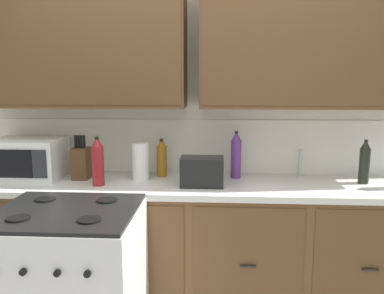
{
  "coord_description": "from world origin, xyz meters",
  "views": [
    {
      "loc": [
        0.16,
        -2.31,
        1.63
      ],
      "look_at": [
        0.0,
        0.27,
        1.18
      ],
      "focal_mm": 37.14,
      "sensor_mm": 36.0,
      "label": 1
    }
  ],
  "objects_px": {
    "knife_block": "(81,163)",
    "bottle_violet": "(236,155)",
    "paper_towel_roll": "(141,162)",
    "microwave": "(28,158)",
    "bottle_amber": "(162,158)",
    "bottle_dark": "(364,162)",
    "toaster": "(202,171)",
    "bottle_red": "(98,162)",
    "stove_range": "(70,291)"
  },
  "relations": [
    {
      "from": "stove_range",
      "to": "bottle_amber",
      "type": "relative_size",
      "value": 3.47
    },
    {
      "from": "microwave",
      "to": "toaster",
      "type": "bearing_deg",
      "value": -6.37
    },
    {
      "from": "bottle_red",
      "to": "bottle_violet",
      "type": "bearing_deg",
      "value": 15.8
    },
    {
      "from": "paper_towel_roll",
      "to": "toaster",
      "type": "bearing_deg",
      "value": -16.26
    },
    {
      "from": "bottle_dark",
      "to": "bottle_red",
      "type": "bearing_deg",
      "value": -174.92
    },
    {
      "from": "bottle_dark",
      "to": "bottle_amber",
      "type": "bearing_deg",
      "value": 175.44
    },
    {
      "from": "knife_block",
      "to": "bottle_red",
      "type": "bearing_deg",
      "value": -44.78
    },
    {
      "from": "bottle_amber",
      "to": "bottle_violet",
      "type": "distance_m",
      "value": 0.53
    },
    {
      "from": "toaster",
      "to": "paper_towel_roll",
      "type": "xyz_separation_m",
      "value": [
        -0.43,
        0.13,
        0.03
      ]
    },
    {
      "from": "knife_block",
      "to": "toaster",
      "type": "bearing_deg",
      "value": -9.21
    },
    {
      "from": "knife_block",
      "to": "bottle_violet",
      "type": "bearing_deg",
      "value": 4.74
    },
    {
      "from": "knife_block",
      "to": "bottle_dark",
      "type": "bearing_deg",
      "value": -0.35
    },
    {
      "from": "microwave",
      "to": "bottle_violet",
      "type": "height_order",
      "value": "bottle_violet"
    },
    {
      "from": "stove_range",
      "to": "bottle_amber",
      "type": "bearing_deg",
      "value": 62.7
    },
    {
      "from": "knife_block",
      "to": "bottle_amber",
      "type": "xyz_separation_m",
      "value": [
        0.56,
        0.1,
        0.02
      ]
    },
    {
      "from": "stove_range",
      "to": "bottle_dark",
      "type": "xyz_separation_m",
      "value": [
        1.79,
        0.68,
        0.61
      ]
    },
    {
      "from": "toaster",
      "to": "bottle_red",
      "type": "xyz_separation_m",
      "value": [
        -0.68,
        -0.03,
        0.06
      ]
    },
    {
      "from": "bottle_violet",
      "to": "bottle_dark",
      "type": "distance_m",
      "value": 0.86
    },
    {
      "from": "microwave",
      "to": "bottle_dark",
      "type": "height_order",
      "value": "bottle_dark"
    },
    {
      "from": "bottle_red",
      "to": "bottle_dark",
      "type": "xyz_separation_m",
      "value": [
        1.77,
        0.16,
        -0.01
      ]
    },
    {
      "from": "paper_towel_roll",
      "to": "bottle_violet",
      "type": "height_order",
      "value": "bottle_violet"
    },
    {
      "from": "stove_range",
      "to": "toaster",
      "type": "xyz_separation_m",
      "value": [
        0.71,
        0.56,
        0.56
      ]
    },
    {
      "from": "bottle_violet",
      "to": "bottle_red",
      "type": "bearing_deg",
      "value": -164.2
    },
    {
      "from": "stove_range",
      "to": "toaster",
      "type": "relative_size",
      "value": 3.39
    },
    {
      "from": "stove_range",
      "to": "paper_towel_roll",
      "type": "xyz_separation_m",
      "value": [
        0.28,
        0.68,
        0.59
      ]
    },
    {
      "from": "knife_block",
      "to": "bottle_amber",
      "type": "relative_size",
      "value": 1.13
    },
    {
      "from": "knife_block",
      "to": "bottle_violet",
      "type": "xyz_separation_m",
      "value": [
        1.09,
        0.09,
        0.05
      ]
    },
    {
      "from": "paper_towel_roll",
      "to": "knife_block",
      "type": "bearing_deg",
      "value": 178.26
    },
    {
      "from": "bottle_red",
      "to": "bottle_violet",
      "type": "height_order",
      "value": "bottle_violet"
    },
    {
      "from": "bottle_violet",
      "to": "bottle_dark",
      "type": "relative_size",
      "value": 1.12
    },
    {
      "from": "toaster",
      "to": "knife_block",
      "type": "bearing_deg",
      "value": 170.79
    },
    {
      "from": "bottle_amber",
      "to": "bottle_red",
      "type": "relative_size",
      "value": 0.84
    },
    {
      "from": "microwave",
      "to": "paper_towel_roll",
      "type": "xyz_separation_m",
      "value": [
        0.81,
        -0.01,
        -0.01
      ]
    },
    {
      "from": "microwave",
      "to": "bottle_violet",
      "type": "xyz_separation_m",
      "value": [
        1.47,
        0.09,
        0.02
      ]
    },
    {
      "from": "microwave",
      "to": "paper_towel_roll",
      "type": "bearing_deg",
      "value": -0.88
    },
    {
      "from": "bottle_amber",
      "to": "bottle_dark",
      "type": "relative_size",
      "value": 0.92
    },
    {
      "from": "stove_range",
      "to": "bottle_violet",
      "type": "relative_size",
      "value": 2.84
    },
    {
      "from": "toaster",
      "to": "bottle_red",
      "type": "height_order",
      "value": "bottle_red"
    },
    {
      "from": "bottle_amber",
      "to": "knife_block",
      "type": "bearing_deg",
      "value": -169.95
    },
    {
      "from": "microwave",
      "to": "paper_towel_roll",
      "type": "distance_m",
      "value": 0.81
    },
    {
      "from": "paper_towel_roll",
      "to": "microwave",
      "type": "bearing_deg",
      "value": 179.12
    },
    {
      "from": "bottle_amber",
      "to": "bottle_red",
      "type": "height_order",
      "value": "bottle_red"
    },
    {
      "from": "stove_range",
      "to": "knife_block",
      "type": "distance_m",
      "value": 0.91
    },
    {
      "from": "bottle_amber",
      "to": "microwave",
      "type": "bearing_deg",
      "value": -173.97
    },
    {
      "from": "stove_range",
      "to": "toaster",
      "type": "distance_m",
      "value": 1.06
    },
    {
      "from": "knife_block",
      "to": "bottle_violet",
      "type": "distance_m",
      "value": 1.09
    },
    {
      "from": "toaster",
      "to": "paper_towel_roll",
      "type": "bearing_deg",
      "value": 163.74
    },
    {
      "from": "microwave",
      "to": "bottle_amber",
      "type": "bearing_deg",
      "value": 6.03
    },
    {
      "from": "bottle_red",
      "to": "bottle_dark",
      "type": "bearing_deg",
      "value": 5.08
    },
    {
      "from": "paper_towel_roll",
      "to": "bottle_dark",
      "type": "relative_size",
      "value": 0.87
    }
  ]
}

